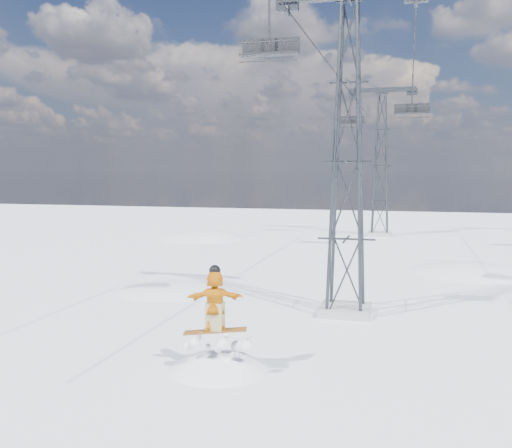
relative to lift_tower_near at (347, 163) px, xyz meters
The scene contains 9 objects.
ground 9.72m from the lift_tower_near, 95.71° to the right, with size 120.00×120.00×0.00m, color white.
snow_terrain 20.81m from the lift_tower_near, 112.81° to the left, with size 39.00×37.00×22.00m.
lift_tower_near is the anchor object (origin of this frame).
lift_tower_far 25.00m from the lift_tower_near, 90.00° to the left, with size 5.20×1.80×11.43m.
haul_cables 12.70m from the lift_tower_near, 90.00° to the left, with size 4.46×51.00×0.06m.
snowboarder_jump 10.04m from the lift_tower_near, 111.44° to the right, with size 4.40×4.40×6.78m.
lift_chair_near 4.93m from the lift_tower_near, 129.84° to the right, with size 1.85×0.53×2.30m.
lift_chair_mid 15.95m from the lift_tower_near, 81.89° to the left, with size 2.09×0.60×2.59m.
lift_chair_far 23.12m from the lift_tower_near, 95.52° to the left, with size 2.09×0.60×2.59m.
Camera 1 is at (2.90, -12.38, 5.26)m, focal length 40.00 mm.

